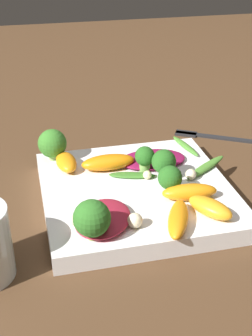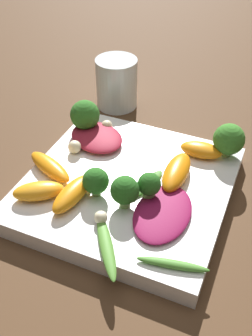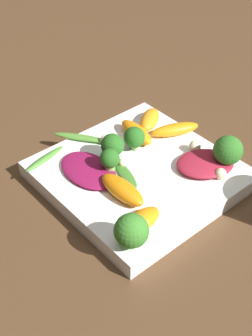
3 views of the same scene
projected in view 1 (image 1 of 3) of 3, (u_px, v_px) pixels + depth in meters
name	position (u px, v px, depth m)	size (l,w,h in m)	color
ground_plane	(136.00, 201.00, 0.66)	(2.40, 2.40, 0.00)	#4C331E
plate	(136.00, 193.00, 0.65)	(0.26, 0.26, 0.03)	white
fork	(212.00, 136.00, 0.84)	(0.16, 0.10, 0.01)	#262628
radicchio_leaf_0	(153.00, 159.00, 0.70)	(0.10, 0.07, 0.01)	maroon
radicchio_leaf_1	(103.00, 218.00, 0.56)	(0.10, 0.11, 0.01)	maroon
orange_segment_0	(210.00, 208.00, 0.58)	(0.06, 0.07, 0.02)	orange
orange_segment_1	(190.00, 192.00, 0.61)	(0.08, 0.03, 0.02)	orange
orange_segment_2	(178.00, 219.00, 0.56)	(0.05, 0.08, 0.02)	orange
orange_segment_3	(66.00, 162.00, 0.68)	(0.03, 0.06, 0.02)	orange
orange_segment_4	(108.00, 162.00, 0.68)	(0.08, 0.03, 0.02)	orange
broccoli_floret_0	(164.00, 162.00, 0.65)	(0.03, 0.03, 0.04)	#84AD5B
broccoli_floret_1	(52.00, 144.00, 0.70)	(0.04, 0.04, 0.05)	#84AD5B
broccoli_floret_2	(92.00, 219.00, 0.53)	(0.04, 0.04, 0.05)	#84AD5B
broccoli_floret_3	(145.00, 158.00, 0.67)	(0.03, 0.03, 0.04)	#84AD5B
broccoli_floret_4	(170.00, 178.00, 0.62)	(0.03, 0.03, 0.04)	#7A9E51
arugula_sprig_0	(135.00, 175.00, 0.67)	(0.07, 0.04, 0.01)	#3D7528
arugula_sprig_1	(206.00, 167.00, 0.68)	(0.08, 0.06, 0.01)	#518E33
arugula_sprig_2	(185.00, 146.00, 0.74)	(0.03, 0.08, 0.01)	#47842D
macadamia_nut_0	(135.00, 220.00, 0.56)	(0.02, 0.02, 0.02)	beige
macadamia_nut_1	(147.00, 175.00, 0.66)	(0.01, 0.01, 0.01)	beige
macadamia_nut_2	(190.00, 173.00, 0.66)	(0.02, 0.02, 0.02)	beige
macadamia_nut_3	(77.00, 220.00, 0.56)	(0.02, 0.02, 0.02)	beige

